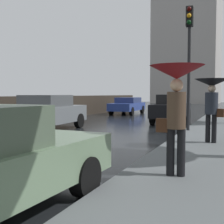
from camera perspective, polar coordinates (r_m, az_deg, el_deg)
car_grey_near_kerb at (r=13.10m, az=-12.09°, el=-0.01°), size 2.03×4.07×1.51m
car_blue_behind_camera at (r=23.42m, az=2.97°, el=1.30°), size 1.89×4.44×1.29m
car_black_far_lane at (r=16.96m, az=11.23°, el=0.75°), size 1.84×4.59×1.52m
pedestrian_with_umbrella_near at (r=5.24m, az=12.08°, el=4.13°), size 0.92×0.92×1.89m
pedestrian_with_umbrella_far at (r=9.15m, az=18.35°, el=3.49°), size 0.98×0.98×1.85m
traffic_light at (r=12.18m, az=14.39°, el=12.03°), size 0.26×0.39×4.74m
distant_tower at (r=53.75m, az=13.98°, el=14.83°), size 10.86×7.86×29.14m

